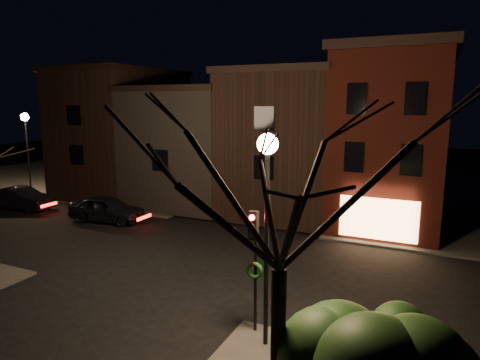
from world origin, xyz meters
name	(u,v)px	position (x,y,z in m)	size (l,w,h in m)	color
ground	(194,255)	(0.00, 0.00, 0.00)	(120.00, 120.00, 0.00)	black
sidewalk_far_left	(132,170)	(-20.00, 20.00, 0.06)	(30.00, 30.00, 0.12)	#2D2B28
corner_building	(391,137)	(8.00, 9.47, 5.40)	(6.50, 8.50, 10.50)	#3F100B
row_building_a	(292,141)	(1.50, 10.50, 4.83)	(7.30, 10.30, 9.40)	black
row_building_b	(199,144)	(-5.75, 10.50, 4.33)	(7.80, 10.30, 8.40)	black
row_building_c	(123,131)	(-13.00, 10.50, 5.08)	(7.30, 10.30, 9.90)	black
street_lamp_near	(267,183)	(6.20, -6.00, 5.18)	(0.60, 0.60, 6.48)	black
street_lamp_far	(26,131)	(-19.00, 6.20, 5.18)	(0.60, 0.60, 6.48)	black
traffic_signal	(254,253)	(5.60, -5.51, 2.81)	(0.58, 0.38, 4.05)	black
bare_tree_right	(281,163)	(7.50, -8.50, 6.15)	(6.40, 6.40, 8.50)	black
parked_car_a	(107,209)	(-8.09, 2.89, 0.82)	(1.94, 4.83, 1.65)	black
parked_car_b	(21,198)	(-15.82, 2.77, 0.79)	(1.66, 4.77, 1.57)	black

